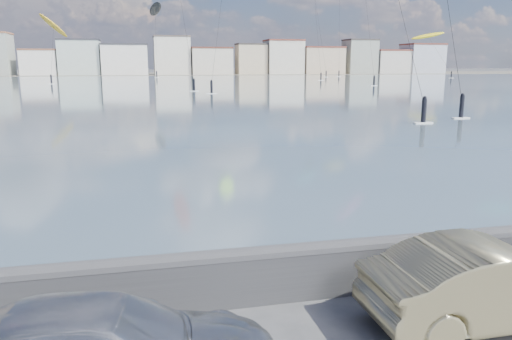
{
  "coord_description": "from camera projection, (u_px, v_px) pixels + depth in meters",
  "views": [
    {
      "loc": [
        -1.2,
        -5.52,
        4.3
      ],
      "look_at": [
        1.0,
        4.0,
        2.2
      ],
      "focal_mm": 35.0,
      "sensor_mm": 36.0,
      "label": 1
    }
  ],
  "objects": [
    {
      "name": "kitesurfer_11",
      "position": [
        428.0,
        36.0,
        150.24
      ],
      "size": [
        9.77,
        13.47,
        14.05
      ],
      "color": "yellow",
      "rests_on": "ground"
    },
    {
      "name": "bay_water",
      "position": [
        146.0,
        86.0,
        93.59
      ],
      "size": [
        500.0,
        177.0,
        0.0
      ],
      "primitive_type": "cube",
      "color": "#3D515E",
      "rests_on": "ground"
    },
    {
      "name": "kitesurfer_19",
      "position": [
        54.0,
        26.0,
        114.05
      ],
      "size": [
        6.88,
        18.8,
        15.58
      ],
      "color": "#BF8C19",
      "rests_on": "ground"
    },
    {
      "name": "kitesurfer_17",
      "position": [
        155.0,
        10.0,
        153.02
      ],
      "size": [
        4.83,
        15.77,
        22.8
      ],
      "color": "black",
      "rests_on": "ground"
    },
    {
      "name": "car_champagne",
      "position": [
        492.0,
        283.0,
        8.31
      ],
      "size": [
        4.35,
        1.55,
        1.43
      ],
      "primitive_type": "imported",
      "rotation": [
        0.0,
        0.0,
        1.58
      ],
      "color": "tan",
      "rests_on": "ground"
    },
    {
      "name": "far_shore_strip",
      "position": [
        142.0,
        74.0,
        196.95
      ],
      "size": [
        500.0,
        60.0,
        0.0
      ],
      "primitive_type": "cube",
      "color": "#4C473D",
      "rests_on": "ground"
    },
    {
      "name": "seawall",
      "position": [
        218.0,
        276.0,
        8.87
      ],
      "size": [
        400.0,
        0.36,
        1.08
      ],
      "color": "#28282B",
      "rests_on": "ground"
    },
    {
      "name": "far_buildings",
      "position": [
        145.0,
        58.0,
        182.63
      ],
      "size": [
        240.79,
        13.26,
        14.6
      ],
      "color": "silver",
      "rests_on": "ground"
    }
  ]
}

